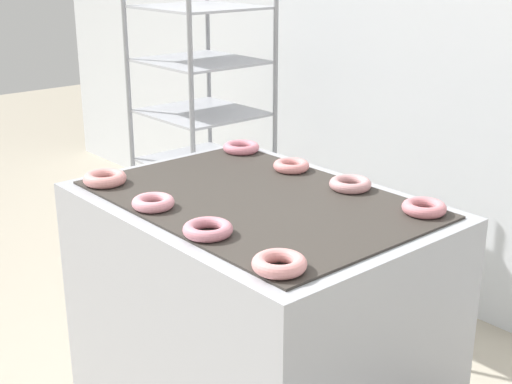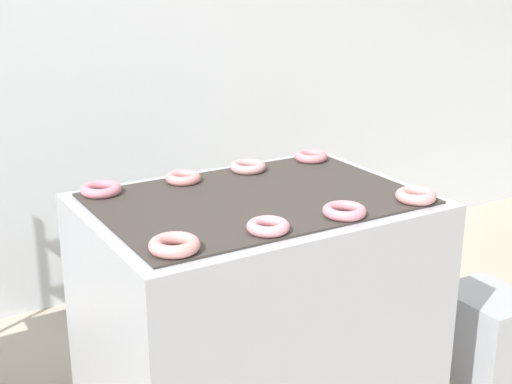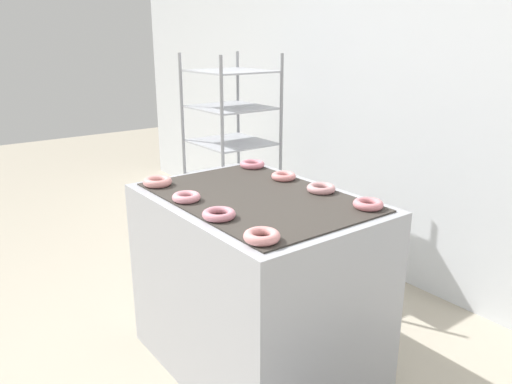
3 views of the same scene
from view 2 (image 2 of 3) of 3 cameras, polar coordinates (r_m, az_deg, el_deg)
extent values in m
cube|color=silver|center=(3.75, -11.59, 12.19)|extent=(8.00, 0.05, 2.80)
cube|color=#A8AAB2|center=(2.74, 0.00, -10.02)|extent=(1.20, 0.86, 0.95)
cube|color=#38332D|center=(2.55, 0.00, -0.51)|extent=(1.10, 0.76, 0.01)
cube|color=#262628|center=(2.55, 11.05, -7.87)|extent=(0.12, 0.07, 0.10)
cube|color=#A8AAB2|center=(3.34, 17.93, -10.83)|extent=(0.31, 0.37, 0.39)
torus|color=pink|center=(2.09, -6.55, -4.23)|extent=(0.15, 0.15, 0.04)
torus|color=pink|center=(2.22, 0.98, -2.77)|extent=(0.14, 0.14, 0.04)
torus|color=pink|center=(2.37, 7.08, -1.51)|extent=(0.15, 0.15, 0.03)
torus|color=pink|center=(2.56, 12.67, -0.29)|extent=(0.14, 0.14, 0.04)
torus|color=pink|center=(2.64, -12.30, 0.22)|extent=(0.15, 0.15, 0.04)
torus|color=pink|center=(2.73, -5.85, 1.15)|extent=(0.13, 0.13, 0.04)
torus|color=#D19496|center=(2.86, -0.65, 2.04)|extent=(0.14, 0.14, 0.04)
torus|color=#DA8189|center=(3.02, 4.43, 2.86)|extent=(0.14, 0.14, 0.04)
camera|label=1|loc=(2.98, 48.60, 11.78)|focal=50.00mm
camera|label=3|loc=(3.17, 48.28, 11.26)|focal=35.00mm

